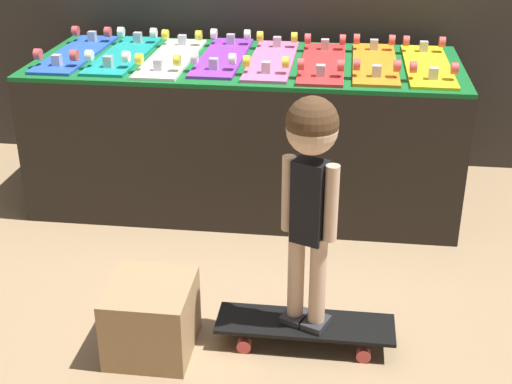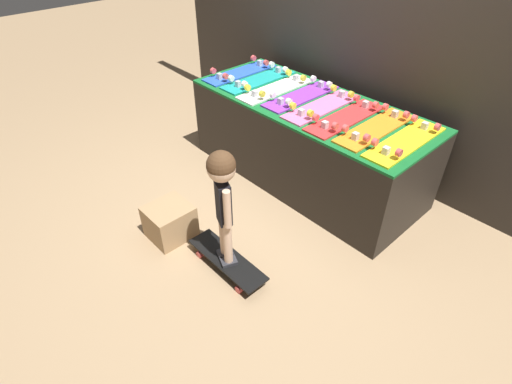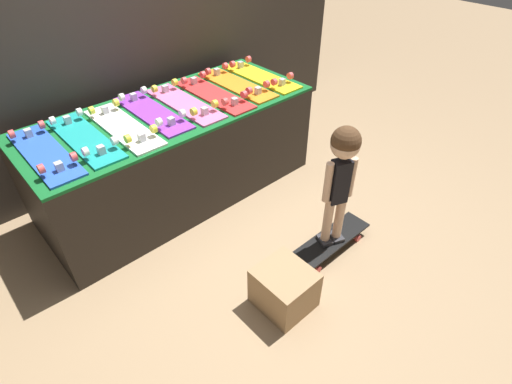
% 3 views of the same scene
% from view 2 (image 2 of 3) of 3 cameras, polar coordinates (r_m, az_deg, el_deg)
% --- Properties ---
extents(ground_plane, '(16.00, 16.00, 0.00)m').
position_cam_2_polar(ground_plane, '(3.36, -0.03, -1.71)').
color(ground_plane, '#9E7F5B').
extents(back_wall, '(4.62, 0.10, 2.70)m').
position_cam_2_polar(back_wall, '(3.62, 15.54, 23.97)').
color(back_wall, '#332D28').
rests_on(back_wall, ground_plane).
extents(display_rack, '(2.07, 0.85, 0.73)m').
position_cam_2_polar(display_rack, '(3.52, 7.27, 7.17)').
color(display_rack, black).
rests_on(display_rack, ground_plane).
extents(skateboard_blue_on_rack, '(0.21, 0.75, 0.09)m').
position_cam_2_polar(skateboard_blue_on_rack, '(3.90, -2.25, 16.78)').
color(skateboard_blue_on_rack, blue).
rests_on(skateboard_blue_on_rack, display_rack).
extents(skateboard_teal_on_rack, '(0.21, 0.75, 0.09)m').
position_cam_2_polar(skateboard_teal_on_rack, '(3.73, 0.41, 15.83)').
color(skateboard_teal_on_rack, teal).
rests_on(skateboard_teal_on_rack, display_rack).
extents(skateboard_white_on_rack, '(0.21, 0.75, 0.09)m').
position_cam_2_polar(skateboard_white_on_rack, '(3.55, 2.86, 14.61)').
color(skateboard_white_on_rack, white).
rests_on(skateboard_white_on_rack, display_rack).
extents(skateboard_purple_on_rack, '(0.21, 0.75, 0.09)m').
position_cam_2_polar(skateboard_purple_on_rack, '(3.43, 6.50, 13.59)').
color(skateboard_purple_on_rack, purple).
rests_on(skateboard_purple_on_rack, display_rack).
extents(skateboard_pink_on_rack, '(0.21, 0.75, 0.09)m').
position_cam_2_polar(skateboard_pink_on_rack, '(3.27, 9.42, 12.08)').
color(skateboard_pink_on_rack, pink).
rests_on(skateboard_pink_on_rack, display_rack).
extents(skateboard_red_on_rack, '(0.21, 0.75, 0.09)m').
position_cam_2_polar(skateboard_red_on_rack, '(3.13, 12.68, 10.41)').
color(skateboard_red_on_rack, red).
rests_on(skateboard_red_on_rack, display_rack).
extents(skateboard_orange_on_rack, '(0.21, 0.75, 0.09)m').
position_cam_2_polar(skateboard_orange_on_rack, '(3.03, 16.70, 8.82)').
color(skateboard_orange_on_rack, orange).
rests_on(skateboard_orange_on_rack, display_rack).
extents(skateboard_yellow_on_rack, '(0.21, 0.75, 0.09)m').
position_cam_2_polar(skateboard_yellow_on_rack, '(2.93, 20.58, 6.89)').
color(skateboard_yellow_on_rack, yellow).
rests_on(skateboard_yellow_on_rack, display_rack).
extents(skateboard_on_floor, '(0.65, 0.19, 0.09)m').
position_cam_2_polar(skateboard_on_floor, '(2.80, -4.15, -9.70)').
color(skateboard_on_floor, black).
rests_on(skateboard_on_floor, ground_plane).
extents(child, '(0.19, 0.17, 0.86)m').
position_cam_2_polar(child, '(2.38, -4.80, 0.44)').
color(child, '#2D2D33').
rests_on(child, skateboard_on_floor).
extents(storage_box, '(0.29, 0.32, 0.27)m').
position_cam_2_polar(storage_box, '(3.06, -12.20, -4.16)').
color(storage_box, '#A37F56').
rests_on(storage_box, ground_plane).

